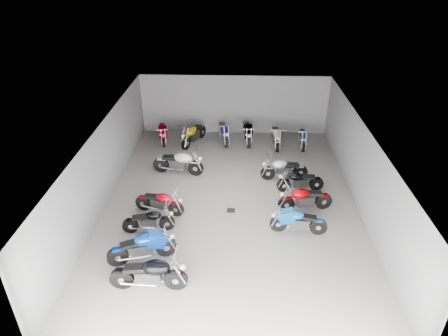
{
  "coord_description": "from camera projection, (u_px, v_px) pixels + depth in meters",
  "views": [
    {
      "loc": [
        0.2,
        -13.34,
        9.14
      ],
      "look_at": [
        -0.33,
        1.12,
        1.0
      ],
      "focal_mm": 32.0,
      "sensor_mm": 36.0,
      "label": 1
    }
  ],
  "objects": [
    {
      "name": "motorcycle_back_f",
      "position": [
        303.0,
        137.0,
        20.46
      ],
      "size": [
        0.41,
        1.99,
        0.87
      ],
      "rotation": [
        0.0,
        0.0,
        3.09
      ],
      "color": "black",
      "rests_on": "ground"
    },
    {
      "name": "wall_left",
      "position": [
        103.0,
        167.0,
        15.48
      ],
      "size": [
        0.1,
        14.0,
        3.2
      ],
      "primitive_type": "cube",
      "color": "slate",
      "rests_on": "ground"
    },
    {
      "name": "ceiling",
      "position": [
        232.0,
        130.0,
        14.53
      ],
      "size": [
        10.0,
        14.0,
        0.04
      ],
      "primitive_type": "cube",
      "color": "black",
      "rests_on": "wall_back"
    },
    {
      "name": "motorcycle_left_c",
      "position": [
        149.0,
        221.0,
        14.35
      ],
      "size": [
        1.89,
        0.46,
        0.83
      ],
      "rotation": [
        0.0,
        0.0,
        -1.42
      ],
      "color": "black",
      "rests_on": "ground"
    },
    {
      "name": "motorcycle_right_e",
      "position": [
        300.0,
        181.0,
        16.7
      ],
      "size": [
        2.0,
        0.46,
        0.88
      ],
      "rotation": [
        0.0,
        0.0,
        1.69
      ],
      "color": "black",
      "rests_on": "ground"
    },
    {
      "name": "motorcycle_back_d",
      "position": [
        247.0,
        132.0,
        20.88
      ],
      "size": [
        0.51,
        2.33,
        1.02
      ],
      "rotation": [
        0.0,
        0.0,
        3.23
      ],
      "color": "black",
      "rests_on": "ground"
    },
    {
      "name": "motorcycle_left_b",
      "position": [
        143.0,
        247.0,
        12.96
      ],
      "size": [
        2.2,
        0.9,
        1.0
      ],
      "rotation": [
        0.0,
        0.0,
        -1.23
      ],
      "color": "black",
      "rests_on": "ground"
    },
    {
      "name": "motorcycle_back_c",
      "position": [
        224.0,
        132.0,
        20.89
      ],
      "size": [
        0.62,
        2.21,
        0.98
      ],
      "rotation": [
        0.0,
        0.0,
        3.34
      ],
      "color": "black",
      "rests_on": "ground"
    },
    {
      "name": "ground",
      "position": [
        231.0,
        203.0,
        16.11
      ],
      "size": [
        14.0,
        14.0,
        0.0
      ],
      "primitive_type": "plane",
      "color": "gray",
      "rests_on": "ground"
    },
    {
      "name": "motorcycle_back_e",
      "position": [
        276.0,
        136.0,
        20.47
      ],
      "size": [
        0.43,
        2.2,
        0.97
      ],
      "rotation": [
        0.0,
        0.0,
        3.16
      ],
      "color": "black",
      "rests_on": "ground"
    },
    {
      "name": "wall_back",
      "position": [
        234.0,
        105.0,
        21.42
      ],
      "size": [
        10.0,
        0.1,
        3.2
      ],
      "primitive_type": "cube",
      "color": "slate",
      "rests_on": "ground"
    },
    {
      "name": "motorcycle_left_a",
      "position": [
        149.0,
        274.0,
        11.87
      ],
      "size": [
        2.35,
        0.46,
        1.04
      ],
      "rotation": [
        0.0,
        0.0,
        -1.56
      ],
      "color": "black",
      "rests_on": "ground"
    },
    {
      "name": "drain_grate",
      "position": [
        231.0,
        210.0,
        15.67
      ],
      "size": [
        0.32,
        0.32,
        0.01
      ],
      "primitive_type": "cube",
      "color": "black",
      "rests_on": "ground"
    },
    {
      "name": "wall_right",
      "position": [
        363.0,
        171.0,
        15.16
      ],
      "size": [
        0.1,
        14.0,
        3.2
      ],
      "primitive_type": "cube",
      "color": "slate",
      "rests_on": "ground"
    },
    {
      "name": "motorcycle_left_d",
      "position": [
        160.0,
        202.0,
        15.32
      ],
      "size": [
        1.98,
        0.67,
        0.89
      ],
      "rotation": [
        0.0,
        0.0,
        -1.84
      ],
      "color": "black",
      "rests_on": "ground"
    },
    {
      "name": "motorcycle_back_a",
      "position": [
        163.0,
        132.0,
        20.95
      ],
      "size": [
        0.6,
        2.12,
        0.94
      ],
      "rotation": [
        0.0,
        0.0,
        3.34
      ],
      "color": "black",
      "rests_on": "ground"
    },
    {
      "name": "motorcycle_left_f",
      "position": [
        179.0,
        163.0,
        17.93
      ],
      "size": [
        2.34,
        0.59,
        1.03
      ],
      "rotation": [
        0.0,
        0.0,
        -1.73
      ],
      "color": "black",
      "rests_on": "ground"
    },
    {
      "name": "motorcycle_back_b",
      "position": [
        193.0,
        134.0,
        20.64
      ],
      "size": [
        1.07,
        2.16,
        1.01
      ],
      "rotation": [
        0.0,
        0.0,
        2.72
      ],
      "color": "black",
      "rests_on": "ground"
    },
    {
      "name": "motorcycle_right_c",
      "position": [
        298.0,
        221.0,
        14.26
      ],
      "size": [
        2.05,
        0.44,
        0.9
      ],
      "rotation": [
        0.0,
        0.0,
        1.49
      ],
      "color": "black",
      "rests_on": "ground"
    },
    {
      "name": "motorcycle_right_f",
      "position": [
        284.0,
        169.0,
        17.55
      ],
      "size": [
        2.1,
        0.47,
        0.92
      ],
      "rotation": [
        0.0,
        0.0,
        1.68
      ],
      "color": "black",
      "rests_on": "ground"
    },
    {
      "name": "motorcycle_right_d",
      "position": [
        305.0,
        199.0,
        15.46
      ],
      "size": [
        2.16,
        0.58,
        0.95
      ],
      "rotation": [
        0.0,
        0.0,
        1.75
      ],
      "color": "black",
      "rests_on": "ground"
    }
  ]
}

